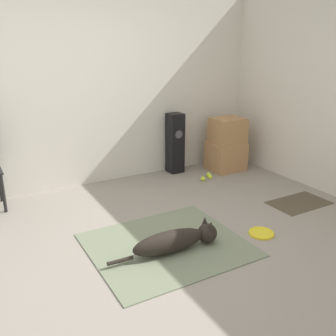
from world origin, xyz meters
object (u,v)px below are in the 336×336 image
Objects in this scene: cardboard_box_lower at (226,156)px; tennis_ball_near_speaker at (210,177)px; dog at (177,240)px; floor_speaker at (175,143)px; tennis_ball_by_boxes at (203,179)px; tennis_ball_loose_on_carpet at (209,175)px; cardboard_box_upper at (228,130)px; frisbee at (261,233)px.

tennis_ball_near_speaker is at bearing -152.57° from cardboard_box_lower.
floor_speaker reaches higher than dog.
dog is 2.50m from cardboard_box_lower.
dog is 16.48× the size of tennis_ball_by_boxes.
tennis_ball_near_speaker is at bearing -111.35° from tennis_ball_loose_on_carpet.
dog is 2.01m from tennis_ball_near_speaker.
cardboard_box_lower is (1.85, 1.67, 0.10)m from dog.
dog is 16.48× the size of tennis_ball_loose_on_carpet.
tennis_ball_by_boxes is (-0.59, -0.25, -0.58)m from cardboard_box_upper.
dog is at bearing 171.21° from frisbee.
frisbee is at bearing -103.30° from tennis_ball_by_boxes.
dog is 1.24× the size of floor_speaker.
cardboard_box_upper is 0.73m from tennis_ball_loose_on_carpet.
cardboard_box_upper is 0.52× the size of floor_speaker.
dog is 2.29m from floor_speaker.
tennis_ball_loose_on_carpet is at bearing 72.18° from frisbee.
tennis_ball_near_speaker reaches higher than frisbee.
tennis_ball_by_boxes and tennis_ball_near_speaker have the same top height.
tennis_ball_loose_on_carpet is at bearing -160.24° from cardboard_box_lower.
cardboard_box_lower reaches higher than tennis_ball_near_speaker.
tennis_ball_near_speaker is (1.41, 1.44, -0.08)m from dog.
cardboard_box_upper reaches higher than cardboard_box_lower.
tennis_ball_by_boxes is (1.27, 1.42, -0.08)m from dog.
tennis_ball_near_speaker is at bearing 45.58° from dog.
floor_speaker is at bearing 59.86° from dog.
cardboard_box_upper reaches higher than tennis_ball_near_speaker.
dog is 2.15× the size of cardboard_box_lower.
frisbee is 0.51× the size of cardboard_box_lower.
tennis_ball_by_boxes is (0.13, -0.55, -0.41)m from floor_speaker.
dog reaches higher than tennis_ball_near_speaker.
tennis_ball_loose_on_carpet is (0.30, -0.44, -0.41)m from floor_speaker.
tennis_ball_loose_on_carpet is at bearing -161.25° from cardboard_box_upper.
tennis_ball_loose_on_carpet is at bearing 46.54° from dog.
floor_speaker reaches higher than tennis_ball_by_boxes.
dog reaches higher than tennis_ball_by_boxes.
floor_speaker is at bearing 123.95° from tennis_ball_loose_on_carpet.
tennis_ball_loose_on_carpet is (0.53, 1.66, 0.02)m from frisbee.
cardboard_box_upper is at bearing -22.80° from floor_speaker.
tennis_ball_by_boxes is at bearing -76.26° from floor_speaker.
tennis_ball_by_boxes is (-0.58, -0.25, -0.18)m from cardboard_box_lower.
dog is at bearing -120.14° from floor_speaker.
cardboard_box_upper reaches higher than tennis_ball_by_boxes.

